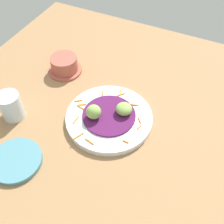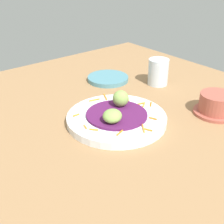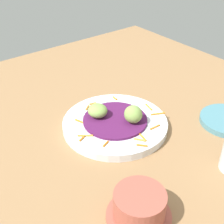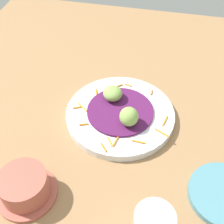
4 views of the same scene
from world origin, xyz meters
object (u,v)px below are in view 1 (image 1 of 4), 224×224
Objects in this scene: main_plate at (109,118)px; terracotta_bowl at (64,65)px; guac_scoop_left at (94,112)px; water_glass at (11,106)px; side_plate_small at (16,161)px; guac_scoop_center at (124,109)px.

terracotta_bowl is at bearing -119.54° from main_plate.
guac_scoop_left is 24.79cm from water_glass.
side_plate_small is at bearing -34.09° from main_plate.
guac_scoop_center is (-5.30, 7.23, -0.57)cm from guac_scoop_left.
main_plate is 5.50cm from guac_scoop_center.
side_plate_small is (21.14, -12.49, -4.01)cm from guac_scoop_left.
guac_scoop_left is 24.88cm from side_plate_small.
guac_scoop_left is 0.90× the size of guac_scoop_center.
guac_scoop_center reaches higher than side_plate_small.
water_glass is (13.54, -30.60, 0.14)cm from guac_scoop_center.
side_plate_small is at bearing 11.80° from terracotta_bowl.
water_glass is at bearing -68.02° from main_plate.
guac_scoop_center is at bearing 126.24° from main_plate.
main_plate is at bearing 111.98° from water_glass.
guac_scoop_center is at bearing 126.24° from guac_scoop_left.
water_glass is (8.25, -23.37, -0.42)cm from guac_scoop_left.
main_plate is at bearing 126.24° from guac_scoop_left.
guac_scoop_center is at bearing 68.40° from terracotta_bowl.
terracotta_bowl is 1.37× the size of water_glass.
guac_scoop_left is 0.38× the size of terracotta_bowl.
guac_scoop_left reaches higher than guac_scoop_center.
guac_scoop_left is 8.98cm from guac_scoop_center.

